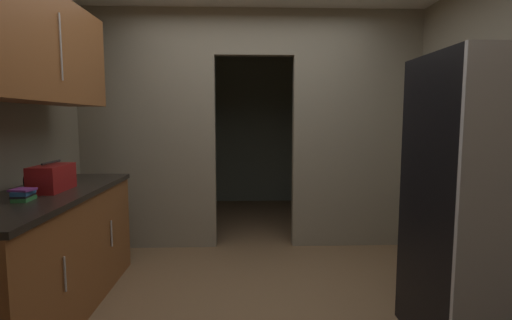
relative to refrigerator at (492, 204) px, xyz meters
The scene contains 8 objects.
ground 1.74m from the refrigerator, 163.10° to the left, with size 20.00×20.00×0.00m, color brown.
kitchen_partition 2.46m from the refrigerator, 126.21° to the left, with size 3.68×0.12×2.57m.
adjoining_room_shell 3.95m from the refrigerator, 111.23° to the left, with size 3.68×2.43×2.57m.
refrigerator is the anchor object (origin of this frame).
lower_cabinet_run 3.00m from the refrigerator, behind, with size 0.66×1.90×0.89m.
upper_cabinet_counterside 3.13m from the refrigerator, behind, with size 0.36×1.71×0.75m.
boombox 2.96m from the refrigerator, 169.18° to the left, with size 0.20×0.37×0.22m.
book_stack 2.93m from the refrigerator, behind, with size 0.14×0.16×0.08m.
Camera 1 is at (-0.09, -2.67, 1.41)m, focal length 26.84 mm.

